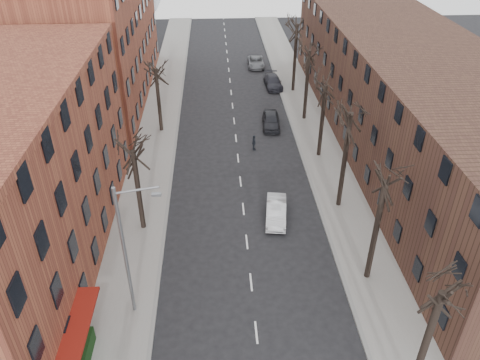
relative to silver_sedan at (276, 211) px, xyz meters
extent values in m
cube|color=gray|center=(-10.42, 16.38, -0.62)|extent=(4.00, 90.00, 0.15)
cube|color=gray|center=(5.58, 16.38, -0.62)|extent=(4.00, 90.00, 0.15)
cube|color=brown|center=(-18.42, 25.38, 6.30)|extent=(12.00, 28.00, 14.00)
cube|color=#462C21|center=(13.58, 11.38, 4.30)|extent=(12.00, 50.00, 10.00)
cylinder|color=slate|center=(-9.62, -8.62, 3.80)|extent=(0.20, 0.20, 9.00)
cylinder|color=slate|center=(-8.52, -8.62, 8.10)|extent=(2.39, 0.12, 0.46)
cube|color=slate|center=(-7.52, -8.62, 7.80)|extent=(0.50, 0.22, 0.14)
imported|color=silver|center=(0.00, 0.00, 0.00)|extent=(2.02, 4.40, 1.40)
imported|color=black|center=(1.38, 15.75, 0.05)|extent=(2.06, 4.49, 1.49)
imported|color=black|center=(2.88, 26.79, 0.00)|extent=(2.15, 4.87, 1.39)
imported|color=slate|center=(1.38, 34.42, -0.05)|extent=(2.24, 4.69, 1.29)
imported|color=black|center=(-0.81, 10.90, 0.07)|extent=(0.48, 0.94, 1.55)
camera|label=1|loc=(-4.36, -28.39, 21.34)|focal=35.00mm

